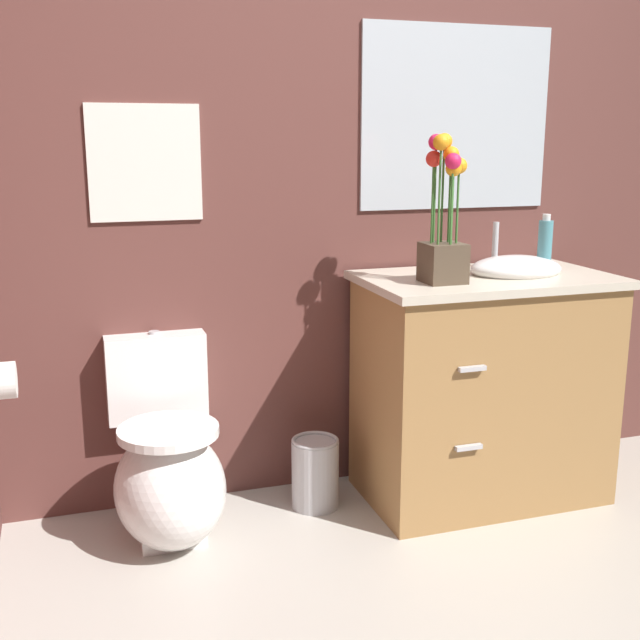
% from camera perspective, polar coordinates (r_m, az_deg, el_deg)
% --- Properties ---
extents(wall_back, '(4.43, 0.05, 2.50)m').
position_cam_1_polar(wall_back, '(3.18, 6.90, 10.71)').
color(wall_back, brown).
rests_on(wall_back, ground_plane).
extents(toilet, '(0.38, 0.59, 0.69)m').
position_cam_1_polar(toilet, '(2.84, -10.95, -10.70)').
color(toilet, white).
rests_on(toilet, ground_plane).
extents(vanity_cabinet, '(0.94, 0.56, 1.05)m').
position_cam_1_polar(vanity_cabinet, '(3.11, 11.71, -4.57)').
color(vanity_cabinet, '#9E7242').
rests_on(vanity_cabinet, ground_plane).
extents(flower_vase, '(0.14, 0.14, 0.52)m').
position_cam_1_polar(flower_vase, '(2.81, 8.97, 6.75)').
color(flower_vase, '#4C3D2D').
rests_on(flower_vase, vanity_cabinet).
extents(soap_bottle, '(0.05, 0.05, 0.22)m').
position_cam_1_polar(soap_bottle, '(3.11, 15.96, 5.19)').
color(soap_bottle, teal).
rests_on(soap_bottle, vanity_cabinet).
extents(trash_bin, '(0.18, 0.18, 0.27)m').
position_cam_1_polar(trash_bin, '(3.04, -0.35, -10.96)').
color(trash_bin, '#B7B7BC').
rests_on(trash_bin, ground_plane).
extents(wall_poster, '(0.39, 0.01, 0.40)m').
position_cam_1_polar(wall_poster, '(2.87, -12.56, 11.03)').
color(wall_poster, silver).
extents(wall_mirror, '(0.80, 0.01, 0.70)m').
position_cam_1_polar(wall_mirror, '(3.22, 9.86, 14.20)').
color(wall_mirror, '#B2BCC6').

